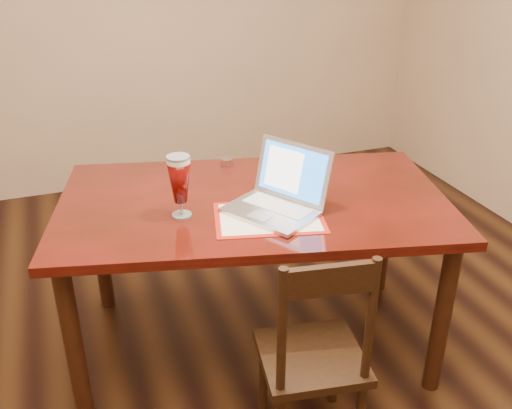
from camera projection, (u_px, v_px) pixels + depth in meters
name	position (u px, v px, depth m)	size (l,w,h in m)	color
ground	(250.00, 395.00, 2.54)	(5.00, 5.00, 0.00)	black
dining_table	(253.00, 217.00, 2.54)	(1.87, 1.33, 1.06)	#550F0B
dining_chair	(314.00, 356.00, 2.14)	(0.44, 0.42, 0.91)	black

